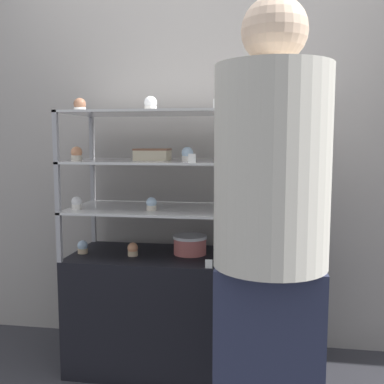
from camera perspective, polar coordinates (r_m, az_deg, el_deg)
The scene contains 30 objects.
ground_plane at distance 2.71m, azimuth 0.00°, elevation -21.35°, with size 20.00×20.00×0.00m, color #2D2D33.
back_wall at distance 2.79m, azimuth 1.30°, elevation 7.17°, with size 8.00×0.05×2.60m.
display_base at distance 2.58m, azimuth 0.00°, elevation -15.01°, with size 1.33×0.50×0.64m.
display_riser_lower at distance 2.43m, azimuth 0.00°, elevation -2.47°, with size 1.33×0.50×0.26m.
display_riser_middle at distance 2.40m, azimuth 0.00°, elevation 3.65°, with size 1.33×0.50×0.26m.
display_riser_upper at distance 2.40m, azimuth 0.00°, elevation 9.84°, with size 1.33×0.50×0.26m.
layer_cake_centerpiece at distance 2.50m, azimuth -0.26°, elevation -6.70°, with size 0.19×0.19×0.10m.
sheet_cake_frosted at distance 2.46m, azimuth -5.05°, elevation 4.78°, with size 0.19×0.14×0.06m.
cupcake_0 at distance 2.59m, azimuth -13.71°, elevation -6.81°, with size 0.06×0.06×0.07m.
cupcake_1 at distance 2.48m, azimuth -7.53°, elevation -7.25°, with size 0.06×0.06×0.07m.
cupcake_2 at distance 2.37m, azimuth 7.07°, elevation -7.93°, with size 0.06×0.06×0.07m.
cupcake_3 at distance 2.35m, azimuth 14.57°, elevation -8.20°, with size 0.06×0.06×0.07m.
price_tag_0 at distance 2.24m, azimuth 2.15°, elevation -9.11°, with size 0.04×0.00×0.04m.
cupcake_4 at distance 2.48m, azimuth -14.44°, elevation -1.38°, with size 0.06×0.06×0.07m.
cupcake_5 at distance 2.38m, azimuth -5.17°, elevation -1.53°, with size 0.06×0.06×0.07m.
cupcake_6 at distance 2.32m, azimuth 4.36°, elevation -1.74°, with size 0.06×0.06×0.07m.
cupcake_7 at distance 2.36m, azimuth 14.77°, elevation -1.80°, with size 0.06×0.06×0.07m.
price_tag_1 at distance 2.17m, azimuth 7.26°, elevation -2.65°, with size 0.04×0.00×0.04m.
cupcake_8 at distance 2.51m, azimuth -14.44°, elevation 4.72°, with size 0.06×0.06×0.08m.
cupcake_9 at distance 2.31m, azimuth -0.59°, elevation 4.78°, with size 0.06×0.06×0.08m.
cupcake_10 at distance 2.27m, azimuth 7.49°, elevation 4.69°, with size 0.06×0.06×0.08m.
cupcake_11 at distance 2.30m, azimuth 14.46°, elevation 4.57°, with size 0.06×0.06×0.08m.
price_tag_2 at distance 2.17m, azimuth -0.01°, elevation 4.30°, with size 0.04×0.00×0.04m.
cupcake_12 at distance 2.53m, azimuth -14.06°, elevation 10.61°, with size 0.07×0.07×0.08m.
cupcake_13 at distance 2.36m, azimuth -5.28°, elevation 11.07°, with size 0.07×0.07×0.08m.
cupcake_14 at distance 2.34m, azimuth 5.07°, elevation 11.11°, with size 0.07×0.07×0.08m.
cupcake_15 at distance 2.28m, azimuth 15.23°, elevation 11.03°, with size 0.07×0.07×0.08m.
price_tag_3 at distance 2.16m, azimuth 3.20°, elevation 11.18°, with size 0.04×0.00×0.04m.
donut_glazed at distance 2.43m, azimuth 8.57°, elevation 10.59°, with size 0.13×0.13×0.04m.
customer_figure at distance 1.65m, azimuth 9.93°, elevation -5.06°, with size 0.41×0.41×1.76m.
Camera 1 is at (0.38, -2.37, 1.27)m, focal length 42.00 mm.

